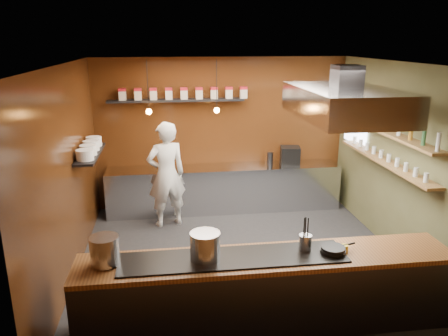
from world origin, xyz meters
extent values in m
plane|color=black|center=(0.00, 0.00, 0.00)|extent=(5.00, 5.00, 0.00)
plane|color=#321609|center=(0.00, 2.50, 1.50)|extent=(5.00, 0.00, 5.00)
plane|color=#321609|center=(-2.50, 0.00, 1.50)|extent=(0.00, 5.00, 5.00)
plane|color=#494929|center=(2.50, 0.00, 1.50)|extent=(0.00, 5.00, 5.00)
plane|color=silver|center=(0.00, 0.00, 3.00)|extent=(5.00, 5.00, 0.00)
plane|color=white|center=(2.45, 1.70, 1.90)|extent=(0.00, 1.00, 1.00)
cube|color=silver|center=(0.00, 2.17, 0.45)|extent=(4.60, 0.65, 0.90)
cube|color=#38383D|center=(0.00, -1.60, 0.43)|extent=(4.40, 0.70, 0.86)
cube|color=brown|center=(0.00, -1.60, 0.89)|extent=(4.40, 0.72, 0.06)
cube|color=black|center=(-0.40, -1.60, 0.93)|extent=(2.60, 0.55, 0.02)
cube|color=black|center=(-0.90, 2.36, 2.20)|extent=(2.60, 0.26, 0.04)
cube|color=black|center=(-2.34, 1.00, 1.55)|extent=(0.30, 1.40, 0.04)
cube|color=olive|center=(2.34, 0.30, 1.92)|extent=(0.26, 2.80, 0.04)
cube|color=olive|center=(2.34, 0.30, 1.45)|extent=(0.26, 2.80, 0.04)
cube|color=#38383D|center=(1.30, -0.40, 2.85)|extent=(0.35, 0.35, 0.30)
cube|color=silver|center=(1.30, -0.40, 2.50)|extent=(1.20, 2.00, 0.40)
cube|color=white|center=(1.30, -0.40, 2.29)|extent=(1.00, 1.80, 0.02)
cylinder|color=black|center=(-1.40, 1.70, 2.55)|extent=(0.01, 0.01, 0.90)
sphere|color=orange|center=(-1.40, 1.70, 2.10)|extent=(0.10, 0.10, 0.10)
cylinder|color=black|center=(-0.20, 1.70, 2.55)|extent=(0.01, 0.01, 0.90)
sphere|color=orange|center=(-0.20, 1.70, 2.10)|extent=(0.10, 0.10, 0.10)
cube|color=#BFB39E|center=(-1.90, 2.36, 2.31)|extent=(0.13, 0.13, 0.17)
cube|color=#A7141F|center=(-1.90, 2.36, 2.42)|extent=(0.13, 0.13, 0.05)
cube|color=#BFB39E|center=(-1.61, 2.36, 2.31)|extent=(0.13, 0.13, 0.17)
cube|color=#A7141F|center=(-1.61, 2.36, 2.42)|extent=(0.13, 0.13, 0.05)
cube|color=#BFB39E|center=(-1.32, 2.36, 2.31)|extent=(0.13, 0.13, 0.17)
cube|color=#A7141F|center=(-1.32, 2.36, 2.42)|extent=(0.14, 0.13, 0.05)
cube|color=#BFB39E|center=(-1.04, 2.36, 2.31)|extent=(0.13, 0.13, 0.17)
cube|color=#A7141F|center=(-1.04, 2.36, 2.42)|extent=(0.13, 0.13, 0.05)
cube|color=#BFB39E|center=(-0.75, 2.36, 2.31)|extent=(0.13, 0.13, 0.17)
cube|color=#A7141F|center=(-0.75, 2.36, 2.42)|extent=(0.14, 0.13, 0.05)
cube|color=#BFB39E|center=(-0.46, 2.36, 2.31)|extent=(0.13, 0.13, 0.17)
cube|color=#A7141F|center=(-0.46, 2.36, 2.42)|extent=(0.14, 0.13, 0.05)
cube|color=#BFB39E|center=(-0.18, 2.36, 2.31)|extent=(0.13, 0.13, 0.17)
cube|color=#A7141F|center=(-0.18, 2.36, 2.42)|extent=(0.14, 0.13, 0.05)
cube|color=#BFB39E|center=(0.11, 2.36, 2.31)|extent=(0.13, 0.13, 0.17)
cube|color=#A7141F|center=(0.11, 2.36, 2.42)|extent=(0.14, 0.13, 0.05)
cube|color=#BFB39E|center=(0.40, 2.36, 2.31)|extent=(0.13, 0.13, 0.17)
cube|color=#A7141F|center=(0.40, 2.36, 2.42)|extent=(0.14, 0.13, 0.05)
cylinder|color=white|center=(-2.34, 0.55, 1.65)|extent=(0.26, 0.26, 0.16)
cylinder|color=white|center=(-2.34, 0.85, 1.65)|extent=(0.26, 0.26, 0.16)
cylinder|color=white|center=(-2.34, 1.15, 1.65)|extent=(0.26, 0.26, 0.16)
cylinder|color=white|center=(-2.34, 1.45, 1.65)|extent=(0.26, 0.26, 0.16)
cylinder|color=silver|center=(2.34, -1.00, 2.06)|extent=(0.06, 0.06, 0.24)
cylinder|color=#2D5933|center=(2.34, -0.68, 2.06)|extent=(0.06, 0.06, 0.24)
cylinder|color=#8C601E|center=(2.34, -0.35, 2.06)|extent=(0.06, 0.06, 0.24)
cylinder|color=silver|center=(2.34, -0.02, 2.06)|extent=(0.06, 0.06, 0.24)
cylinder|color=#2D5933|center=(2.34, 0.30, 2.06)|extent=(0.06, 0.06, 0.24)
cylinder|color=#8C601E|center=(2.34, 0.62, 2.06)|extent=(0.06, 0.06, 0.24)
cylinder|color=silver|center=(2.34, 0.95, 2.06)|extent=(0.06, 0.06, 0.24)
cylinder|color=#2D5933|center=(2.34, 1.27, 2.06)|extent=(0.06, 0.06, 0.24)
cylinder|color=#8C601E|center=(2.34, 1.60, 2.06)|extent=(0.06, 0.06, 0.24)
cylinder|color=silver|center=(2.34, -0.85, 1.53)|extent=(0.07, 0.07, 0.13)
cylinder|color=silver|center=(2.34, -0.59, 1.53)|extent=(0.07, 0.07, 0.13)
cylinder|color=silver|center=(2.34, -0.34, 1.53)|extent=(0.07, 0.07, 0.13)
cylinder|color=silver|center=(2.34, -0.08, 1.53)|extent=(0.07, 0.07, 0.13)
cylinder|color=silver|center=(2.34, 0.17, 1.53)|extent=(0.07, 0.07, 0.13)
cylinder|color=silver|center=(2.34, 0.43, 1.53)|extent=(0.07, 0.07, 0.13)
cylinder|color=silver|center=(2.34, 0.68, 1.53)|extent=(0.07, 0.07, 0.13)
cylinder|color=silver|center=(2.34, 0.94, 1.53)|extent=(0.07, 0.07, 0.13)
cylinder|color=silver|center=(2.34, 1.19, 1.53)|extent=(0.07, 0.07, 0.13)
cylinder|color=silver|center=(2.34, 1.45, 1.53)|extent=(0.07, 0.07, 0.13)
cylinder|color=silver|center=(-1.83, -1.55, 1.10)|extent=(0.38, 0.38, 0.32)
cylinder|color=silver|center=(-0.72, -1.60, 1.10)|extent=(0.42, 0.42, 0.32)
cylinder|color=#B7B9BE|center=(0.46, -1.54, 1.04)|extent=(0.18, 0.18, 0.19)
cylinder|color=black|center=(0.76, -1.65, 0.96)|extent=(0.30, 0.30, 0.04)
cylinder|color=black|center=(0.76, -1.65, 1.00)|extent=(0.28, 0.28, 0.04)
cylinder|color=black|center=(0.98, -1.58, 1.00)|extent=(0.18, 0.08, 0.02)
cylinder|color=gold|center=(0.92, -1.60, 0.96)|extent=(0.10, 0.10, 0.08)
cube|color=black|center=(1.32, 2.13, 1.09)|extent=(0.43, 0.41, 0.37)
imported|color=white|center=(-1.14, 1.56, 0.97)|extent=(0.81, 0.65, 1.94)
camera|label=1|loc=(-1.10, -6.03, 3.33)|focal=35.00mm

